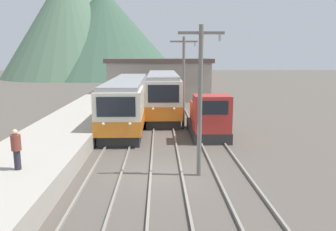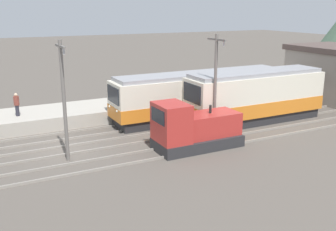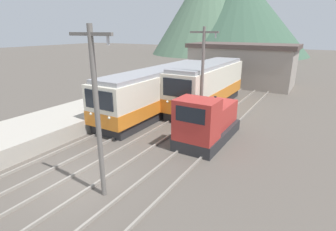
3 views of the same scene
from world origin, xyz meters
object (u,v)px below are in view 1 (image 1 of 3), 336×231
(commuter_train_center, at_px, (163,97))
(person_on_platform, at_px, (16,148))
(shunting_locomotive, at_px, (208,119))
(commuter_train_left, at_px, (128,103))
(catenary_mast_mid, at_px, (184,79))
(catenary_mast_near, at_px, (200,96))

(commuter_train_center, bearing_deg, person_on_platform, -110.18)
(shunting_locomotive, bearing_deg, commuter_train_left, 144.65)
(catenary_mast_mid, bearing_deg, shunting_locomotive, -59.00)
(catenary_mast_mid, distance_m, person_on_platform, 13.91)
(commuter_train_center, distance_m, catenary_mast_near, 14.71)
(catenary_mast_mid, height_order, person_on_platform, catenary_mast_mid)
(commuter_train_center, bearing_deg, shunting_locomotive, -67.21)
(shunting_locomotive, xyz_separation_m, catenary_mast_mid, (-1.49, 2.48, 2.50))
(commuter_train_left, xyz_separation_m, catenary_mast_near, (4.31, -11.48, 2.02))
(catenary_mast_mid, bearing_deg, commuter_train_center, 107.95)
(commuter_train_left, distance_m, catenary_mast_near, 12.43)
(person_on_platform, bearing_deg, catenary_mast_near, 13.11)
(commuter_train_left, height_order, catenary_mast_mid, catenary_mast_mid)
(commuter_train_left, bearing_deg, catenary_mast_mid, -20.73)
(catenary_mast_near, bearing_deg, shunting_locomotive, 78.55)
(commuter_train_center, height_order, catenary_mast_near, catenary_mast_near)
(catenary_mast_near, xyz_separation_m, person_on_platform, (-7.48, -1.74, -1.82))
(commuter_train_center, relative_size, shunting_locomotive, 2.05)
(commuter_train_left, height_order, commuter_train_center, commuter_train_center)
(person_on_platform, bearing_deg, commuter_train_left, 76.51)
(commuter_train_center, xyz_separation_m, catenary_mast_mid, (1.51, -4.66, 1.91))
(commuter_train_center, distance_m, catenary_mast_mid, 5.25)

